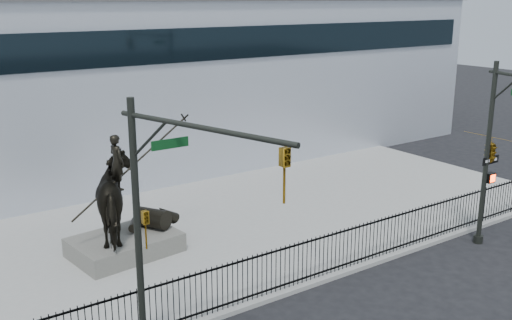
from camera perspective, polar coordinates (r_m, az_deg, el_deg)
ground at (r=19.88m, az=8.85°, el=-12.52°), size 120.00×120.00×0.00m
plaza at (r=24.87m, az=-2.37°, el=-6.29°), size 30.00×12.00×0.15m
building at (r=35.13m, az=-14.06°, el=7.12°), size 44.00×14.00×9.00m
picket_fence at (r=20.31m, az=6.49°, el=-8.97°), size 22.10×0.10×1.50m
statue_plinth at (r=22.50m, az=-12.37°, el=-7.89°), size 3.93×2.91×0.69m
equestrian_statue at (r=21.90m, az=-12.47°, el=-3.55°), size 4.69×3.16×3.99m
traffic_signal_left at (r=14.16m, az=-8.97°, el=-6.38°), size 1.52×4.84×7.00m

